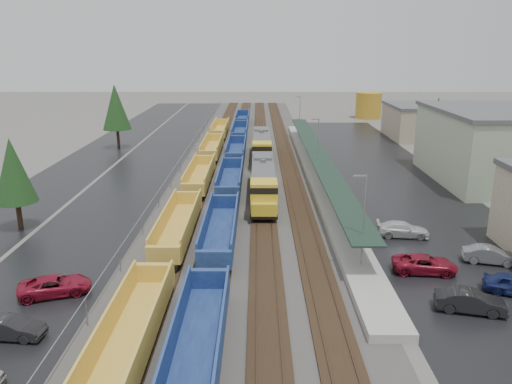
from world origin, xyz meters
TOP-DOWN VIEW (x-y plane):
  - ballast_strip at (0.00, 60.00)m, footprint 20.00×160.00m
  - trackbed at (-0.00, 60.00)m, footprint 14.60×160.00m
  - west_parking_lot at (-15.00, 60.00)m, footprint 10.00×160.00m
  - west_road at (-25.00, 60.00)m, footprint 9.00×160.00m
  - east_commuter_lot at (19.00, 50.00)m, footprint 16.00×100.00m
  - station_platform at (9.50, 50.01)m, footprint 3.00×80.00m
  - chainlink_fence at (-9.50, 58.44)m, footprint 0.08×160.04m
  - distant_hills at (44.79, 210.68)m, footprint 301.00×140.00m
  - tree_west_near at (-22.00, 30.00)m, footprint 3.96×3.96m
  - tree_west_far at (-23.00, 70.00)m, footprint 4.84×4.84m
  - tree_east at (28.00, 58.00)m, footprint 4.40×4.40m
  - locomotive_lead at (2.00, 39.09)m, footprint 2.77×18.29m
  - locomotive_trail at (2.00, 60.09)m, footprint 2.77×18.29m
  - well_string_yellow at (-6.00, 36.38)m, footprint 2.77×107.33m
  - well_string_blue at (-2.00, 43.92)m, footprint 2.81×122.62m
  - storage_tank at (28.66, 107.40)m, footprint 6.27×6.27m
  - parked_car_west_b at (-13.78, 10.73)m, footprint 1.79×4.22m
  - parked_car_west_c at (-13.23, 16.30)m, footprint 3.84×5.49m
  - parked_car_east_a at (15.66, 13.96)m, footprint 2.63×4.84m
  - parked_car_east_b at (14.55, 20.05)m, footprint 2.76×5.20m
  - parked_car_east_c at (14.96, 27.75)m, footprint 2.53×5.06m
  - parked_car_east_e at (20.50, 21.79)m, footprint 2.58×4.54m

SIDE VIEW (x-z plane):
  - distant_hills at x=44.79m, z-range -12.60..12.60m
  - west_parking_lot at x=-15.00m, z-range 0.00..0.02m
  - west_road at x=-25.00m, z-range 0.00..0.02m
  - east_commuter_lot at x=19.00m, z-range 0.00..0.02m
  - ballast_strip at x=0.00m, z-range 0.00..0.08m
  - trackbed at x=0.00m, z-range 0.05..0.27m
  - parked_car_west_b at x=-13.78m, z-range 0.00..1.35m
  - parked_car_west_c at x=-13.23m, z-range 0.00..1.39m
  - parked_car_east_b at x=14.55m, z-range 0.00..1.39m
  - parked_car_east_c at x=14.96m, z-range 0.00..1.41m
  - parked_car_east_e at x=20.50m, z-range 0.00..1.41m
  - station_platform at x=9.50m, z-range -3.27..4.73m
  - parked_car_east_a at x=15.66m, z-range 0.00..1.51m
  - well_string_yellow at x=-6.00m, z-range -0.01..2.44m
  - well_string_blue at x=-2.00m, z-range -0.02..2.47m
  - chainlink_fence at x=-9.50m, z-range 0.60..2.62m
  - locomotive_lead at x=2.00m, z-range 0.16..4.30m
  - locomotive_trail at x=2.00m, z-range 0.16..4.30m
  - storage_tank at x=28.66m, z-range 0.00..6.27m
  - tree_west_near at x=-22.00m, z-range 1.32..10.32m
  - tree_east at x=28.00m, z-range 1.47..11.47m
  - tree_west_far at x=-23.00m, z-range 1.62..12.62m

